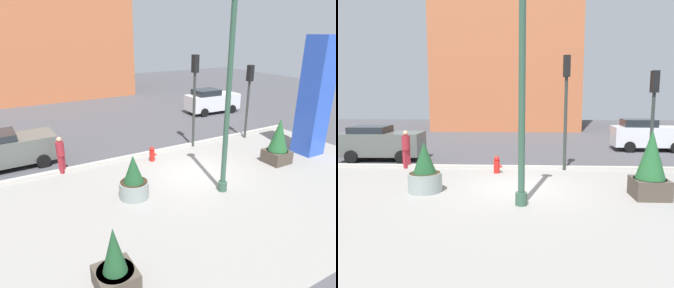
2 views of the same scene
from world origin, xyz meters
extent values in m
plane|color=#47474C|center=(0.00, 4.00, 0.00)|extent=(60.00, 60.00, 0.00)
cube|color=gray|center=(0.00, -2.00, 0.00)|extent=(18.00, 10.00, 0.02)
cube|color=#B7B2A8|center=(0.00, 3.12, 0.08)|extent=(18.00, 0.24, 0.16)
cylinder|color=#335642|center=(0.07, -1.89, 0.20)|extent=(0.36, 0.36, 0.40)
cylinder|color=#335642|center=(0.07, -1.89, 3.56)|extent=(0.20, 0.20, 7.13)
cube|color=blue|center=(6.66, -0.83, 2.98)|extent=(1.18, 1.18, 5.96)
cube|color=#4C4238|center=(4.21, -0.95, 0.32)|extent=(1.09, 1.09, 0.64)
cylinder|color=#382819|center=(4.21, -0.95, 0.62)|extent=(1.03, 1.03, 0.04)
cone|color=#235B2D|center=(4.21, -0.95, 1.43)|extent=(0.94, 0.94, 1.58)
cylinder|color=gray|center=(-3.24, -0.60, 0.33)|extent=(1.15, 1.15, 0.67)
cylinder|color=#382819|center=(-3.24, -0.60, 0.65)|extent=(1.06, 1.06, 0.04)
cone|color=#1E4C28|center=(-3.24, -0.60, 1.20)|extent=(0.78, 0.78, 1.08)
cube|color=#4C4238|center=(-5.51, -4.55, 0.27)|extent=(0.99, 0.99, 0.54)
cylinder|color=#382819|center=(-5.51, -4.55, 0.52)|extent=(0.94, 0.94, 0.04)
cone|color=#1E4C28|center=(-5.51, -4.55, 1.15)|extent=(0.62, 0.62, 1.22)
cylinder|color=red|center=(-0.99, 2.27, 0.28)|extent=(0.26, 0.26, 0.55)
sphere|color=red|center=(-0.99, 2.27, 0.63)|extent=(0.24, 0.24, 0.24)
cylinder|color=red|center=(-0.82, 2.27, 0.30)|extent=(0.12, 0.10, 0.10)
cylinder|color=#333833|center=(5.56, 2.69, 1.70)|extent=(0.14, 0.14, 3.41)
cube|color=black|center=(5.56, 2.69, 3.86)|extent=(0.28, 0.32, 0.90)
sphere|color=green|center=(5.56, 2.86, 3.59)|extent=(0.18, 0.18, 0.18)
cylinder|color=#333833|center=(1.96, 2.99, 2.04)|extent=(0.14, 0.14, 4.08)
cube|color=black|center=(1.96, 2.99, 4.53)|extent=(0.28, 0.32, 0.90)
sphere|color=green|center=(1.96, 3.16, 4.80)|extent=(0.18, 0.18, 0.18)
cube|color=#565B56|center=(-7.05, 5.04, 0.84)|extent=(4.06, 1.98, 1.15)
cylinder|color=black|center=(-5.84, 6.00, 0.32)|extent=(0.65, 0.24, 0.64)
cylinder|color=black|center=(-5.78, 4.16, 0.32)|extent=(0.65, 0.24, 0.64)
cube|color=silver|center=(7.69, 8.71, 0.86)|extent=(4.26, 1.93, 1.17)
cube|color=#1E2328|center=(7.06, 8.74, 1.66)|extent=(1.95, 1.62, 0.43)
cylinder|color=black|center=(9.02, 9.51, 0.32)|extent=(0.65, 0.25, 0.64)
cylinder|color=black|center=(8.94, 7.78, 0.32)|extent=(0.65, 0.25, 0.64)
cylinder|color=black|center=(6.44, 9.64, 0.32)|extent=(0.65, 0.25, 0.64)
cylinder|color=black|center=(6.35, 7.91, 0.32)|extent=(0.65, 0.25, 0.64)
cube|color=maroon|center=(-5.16, 3.07, 0.43)|extent=(0.33, 0.34, 0.86)
cylinder|color=maroon|center=(-5.16, 3.07, 1.18)|extent=(0.51, 0.51, 0.64)
sphere|color=tan|center=(-5.16, 3.07, 1.61)|extent=(0.23, 0.23, 0.23)
camera|label=1|loc=(-7.47, -10.56, 6.10)|focal=33.38mm
camera|label=2|loc=(0.07, -11.66, 3.29)|focal=35.85mm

